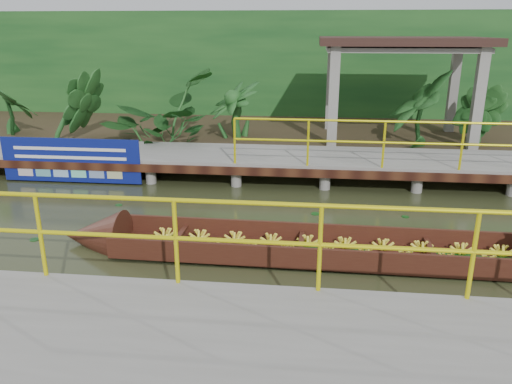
# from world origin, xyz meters

# --- Properties ---
(ground) EXTENTS (80.00, 80.00, 0.00)m
(ground) POSITION_xyz_m (0.00, 0.00, 0.00)
(ground) COLOR #282D16
(ground) RESTS_ON ground
(land_strip) EXTENTS (30.00, 8.00, 0.45)m
(land_strip) POSITION_xyz_m (0.00, 7.50, 0.23)
(land_strip) COLOR #312A18
(land_strip) RESTS_ON ground
(far_dock) EXTENTS (16.00, 2.06, 1.66)m
(far_dock) POSITION_xyz_m (0.02, 3.43, 0.48)
(far_dock) COLOR gray
(far_dock) RESTS_ON ground
(pavilion) EXTENTS (4.40, 3.00, 3.00)m
(pavilion) POSITION_xyz_m (3.00, 6.30, 2.82)
(pavilion) COLOR gray
(pavilion) RESTS_ON ground
(foliage_backdrop) EXTENTS (30.00, 0.80, 4.00)m
(foliage_backdrop) POSITION_xyz_m (0.00, 10.00, 2.00)
(foliage_backdrop) COLOR #15431A
(foliage_backdrop) RESTS_ON ground
(vendor_boat) EXTENTS (9.81, 1.18, 2.17)m
(vendor_boat) POSITION_xyz_m (1.92, -0.85, 0.24)
(vendor_boat) COLOR #39170F
(vendor_boat) RESTS_ON ground
(blue_banner) EXTENTS (3.29, 0.04, 1.03)m
(blue_banner) POSITION_xyz_m (-4.80, 2.48, 0.56)
(blue_banner) COLOR navy
(blue_banner) RESTS_ON ground
(tropical_plants) EXTENTS (14.39, 1.39, 1.74)m
(tropical_plants) POSITION_xyz_m (-1.75, 5.30, 1.32)
(tropical_plants) COLOR #15431A
(tropical_plants) RESTS_ON ground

